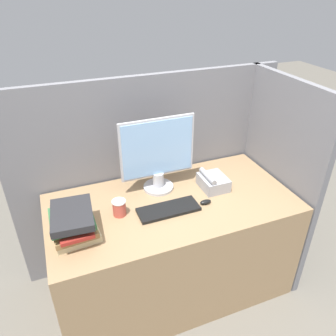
# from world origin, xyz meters

# --- Properties ---
(ground_plane) EXTENTS (12.00, 12.00, 0.00)m
(ground_plane) POSITION_xyz_m (0.00, 0.00, 0.00)
(ground_plane) COLOR #666056
(cubicle_panel_rear) EXTENTS (1.95, 0.04, 1.45)m
(cubicle_panel_rear) POSITION_xyz_m (0.00, 0.81, 0.73)
(cubicle_panel_rear) COLOR slate
(cubicle_panel_rear) RESTS_ON ground_plane
(cubicle_panel_right) EXTENTS (0.04, 0.83, 1.45)m
(cubicle_panel_right) POSITION_xyz_m (0.81, 0.42, 0.73)
(cubicle_panel_right) COLOR slate
(cubicle_panel_right) RESTS_ON ground_plane
(desk) EXTENTS (1.55, 0.77, 0.76)m
(desk) POSITION_xyz_m (0.00, 0.39, 0.38)
(desk) COLOR #937551
(desk) RESTS_ON ground_plane
(monitor) EXTENTS (0.49, 0.20, 0.50)m
(monitor) POSITION_xyz_m (-0.03, 0.57, 1.00)
(monitor) COLOR #B7B7BC
(monitor) RESTS_ON desk
(keyboard) EXTENTS (0.37, 0.14, 0.02)m
(keyboard) POSITION_xyz_m (-0.06, 0.31, 0.77)
(keyboard) COLOR black
(keyboard) RESTS_ON desk
(mouse) EXTENTS (0.07, 0.04, 0.03)m
(mouse) POSITION_xyz_m (0.19, 0.29, 0.77)
(mouse) COLOR black
(mouse) RESTS_ON desk
(coffee_cup) EXTENTS (0.08, 0.08, 0.10)m
(coffee_cup) POSITION_xyz_m (-0.34, 0.39, 0.81)
(coffee_cup) COLOR #BF4C3F
(coffee_cup) RESTS_ON desk
(book_stack) EXTENTS (0.25, 0.31, 0.17)m
(book_stack) POSITION_xyz_m (-0.61, 0.30, 0.84)
(book_stack) COLOR #C6B78C
(book_stack) RESTS_ON desk
(desk_telephone) EXTENTS (0.16, 0.19, 0.12)m
(desk_telephone) POSITION_xyz_m (0.31, 0.44, 0.80)
(desk_telephone) COLOR #99999E
(desk_telephone) RESTS_ON desk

